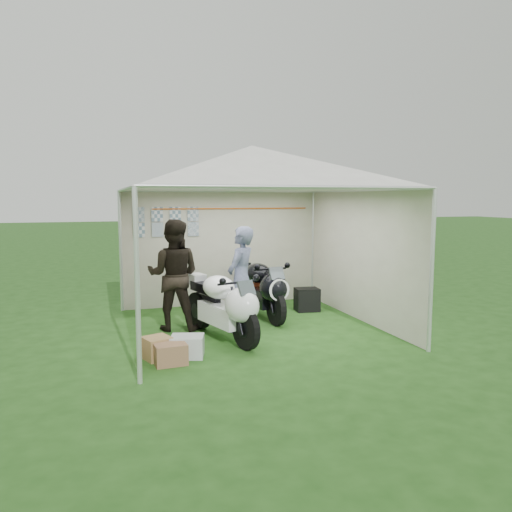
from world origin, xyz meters
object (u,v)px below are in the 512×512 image
object	(u,v)px
motorcycle_black	(262,287)
equipment_box	(307,300)
motorcycle_white	(224,304)
crate_2	(175,347)
crate_1	(157,348)
crate_3	(171,354)
person_dark_jacket	(174,275)
person_blue_jacket	(241,279)
paddock_stand	(242,300)
canopy_tent	(251,172)
crate_0	(187,346)

from	to	relation	value
motorcycle_black	equipment_box	world-z (taller)	motorcycle_black
motorcycle_white	crate_2	bearing A→B (deg)	-164.39
motorcycle_black	crate_2	distance (m)	2.51
crate_1	crate_3	distance (m)	0.32
crate_3	crate_2	bearing A→B (deg)	72.71
person_dark_jacket	crate_1	xyz separation A→B (m)	(-0.45, -1.45, -0.76)
motorcycle_white	equipment_box	xyz separation A→B (m)	(2.00, 1.43, -0.34)
person_blue_jacket	person_dark_jacket	bearing A→B (deg)	-71.80
motorcycle_white	person_dark_jacket	xyz separation A→B (m)	(-0.64, 0.85, 0.35)
motorcycle_black	paddock_stand	size ratio (longest dim) A/B	4.82
paddock_stand	equipment_box	distance (m)	1.28
canopy_tent	person_dark_jacket	distance (m)	2.10
person_dark_jacket	person_blue_jacket	xyz separation A→B (m)	(1.02, -0.44, -0.05)
motorcycle_white	crate_2	size ratio (longest dim) A/B	6.80
motorcycle_white	paddock_stand	distance (m)	2.31
motorcycle_white	motorcycle_black	size ratio (longest dim) A/B	0.97
motorcycle_black	person_dark_jacket	distance (m)	1.69
crate_0	crate_3	bearing A→B (deg)	-137.33
paddock_stand	crate_3	xyz separation A→B (m)	(-1.84, -2.98, -0.02)
person_dark_jacket	motorcycle_white	bearing A→B (deg)	147.26
person_blue_jacket	crate_2	bearing A→B (deg)	-11.21
motorcycle_black	crate_2	xyz separation A→B (m)	(-1.82, -1.68, -0.46)
person_blue_jacket	equipment_box	bearing A→B (deg)	164.21
paddock_stand	crate_2	size ratio (longest dim) A/B	1.45
motorcycle_black	crate_2	size ratio (longest dim) A/B	7.01
motorcycle_white	crate_1	world-z (taller)	motorcycle_white
canopy_tent	equipment_box	distance (m)	2.86
crate_2	person_blue_jacket	bearing A→B (deg)	37.08
person_dark_jacket	equipment_box	distance (m)	2.78
paddock_stand	person_blue_jacket	size ratio (longest dim) A/B	0.25
canopy_tent	crate_3	size ratio (longest dim) A/B	13.73
motorcycle_white	person_blue_jacket	size ratio (longest dim) A/B	1.16
crate_2	canopy_tent	bearing A→B (deg)	37.11
paddock_stand	crate_0	size ratio (longest dim) A/B	0.96
crate_0	crate_1	bearing A→B (deg)	173.59
motorcycle_black	equipment_box	distance (m)	1.10
motorcycle_white	crate_2	world-z (taller)	motorcycle_white
paddock_stand	motorcycle_black	bearing A→B (deg)	-84.34
motorcycle_black	crate_3	bearing A→B (deg)	-138.95
crate_1	canopy_tent	bearing A→B (deg)	34.81
person_blue_jacket	crate_2	size ratio (longest dim) A/B	5.86
paddock_stand	person_dark_jacket	world-z (taller)	person_dark_jacket
paddock_stand	equipment_box	size ratio (longest dim) A/B	0.97
person_dark_jacket	crate_2	size ratio (longest dim) A/B	6.22
equipment_box	crate_1	xyz separation A→B (m)	(-3.09, -2.04, -0.07)
canopy_tent	motorcycle_white	size ratio (longest dim) A/B	2.84
crate_1	crate_3	bearing A→B (deg)	-63.87
canopy_tent	crate_3	world-z (taller)	canopy_tent
crate_0	crate_3	size ratio (longest dim) A/B	1.07
paddock_stand	crate_0	distance (m)	3.16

